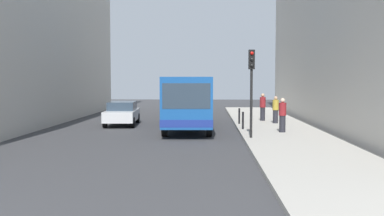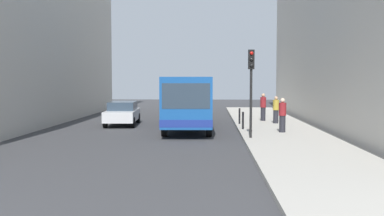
% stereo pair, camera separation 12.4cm
% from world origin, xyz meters
% --- Properties ---
extents(ground_plane, '(80.00, 80.00, 0.00)m').
position_xyz_m(ground_plane, '(0.00, 0.00, 0.00)').
color(ground_plane, '#38383A').
extents(sidewalk, '(4.40, 40.00, 0.15)m').
position_xyz_m(sidewalk, '(5.40, 0.00, 0.07)').
color(sidewalk, '#ADA89E').
rests_on(sidewalk, ground).
extents(building_right, '(7.00, 32.00, 14.45)m').
position_xyz_m(building_right, '(11.50, 4.00, 7.23)').
color(building_right, '#BCB7AD').
rests_on(building_right, ground).
extents(bus, '(2.87, 11.10, 3.00)m').
position_xyz_m(bus, '(0.34, 2.72, 1.73)').
color(bus, '#19519E').
rests_on(bus, ground).
extents(car_beside_bus, '(2.06, 4.49, 1.48)m').
position_xyz_m(car_beside_bus, '(-3.86, 4.11, 0.78)').
color(car_beside_bus, silver).
rests_on(car_beside_bus, ground).
extents(car_behind_bus, '(1.91, 4.42, 1.48)m').
position_xyz_m(car_behind_bus, '(0.09, 12.21, 0.78)').
color(car_behind_bus, black).
rests_on(car_behind_bus, ground).
extents(traffic_light, '(0.28, 0.33, 4.10)m').
position_xyz_m(traffic_light, '(3.55, -2.86, 3.01)').
color(traffic_light, black).
rests_on(traffic_light, sidewalk).
extents(bollard_near, '(0.11, 0.11, 0.95)m').
position_xyz_m(bollard_near, '(3.45, 0.79, 0.62)').
color(bollard_near, black).
rests_on(bollard_near, sidewalk).
extents(bollard_mid, '(0.11, 0.11, 0.95)m').
position_xyz_m(bollard_mid, '(3.45, 3.78, 0.62)').
color(bollard_mid, black).
rests_on(bollard_mid, sidewalk).
extents(pedestrian_near_signal, '(0.38, 0.38, 1.76)m').
position_xyz_m(pedestrian_near_signal, '(5.38, -0.58, 1.03)').
color(pedestrian_near_signal, '#26262D').
rests_on(pedestrian_near_signal, sidewalk).
extents(pedestrian_mid_sidewalk, '(0.38, 0.38, 1.68)m').
position_xyz_m(pedestrian_mid_sidewalk, '(5.73, 4.20, 0.99)').
color(pedestrian_mid_sidewalk, '#26262D').
rests_on(pedestrian_mid_sidewalk, sidewalk).
extents(pedestrian_far_sidewalk, '(0.38, 0.38, 1.80)m').
position_xyz_m(pedestrian_far_sidewalk, '(5.14, 5.91, 1.05)').
color(pedestrian_far_sidewalk, '#26262D').
rests_on(pedestrian_far_sidewalk, sidewalk).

